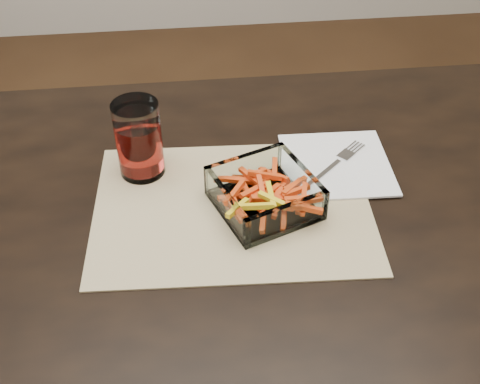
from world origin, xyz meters
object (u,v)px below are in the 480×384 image
(dining_table, at_px, (294,258))
(fork, at_px, (336,163))
(tumbler, at_px, (139,141))
(glass_bowl, at_px, (265,195))

(dining_table, distance_m, fork, 0.18)
(tumbler, bearing_deg, dining_table, -31.52)
(dining_table, relative_size, tumbler, 11.73)
(fork, bearing_deg, dining_table, -78.89)
(dining_table, xyz_separation_m, glass_bowl, (-0.05, 0.04, 0.11))
(glass_bowl, height_order, fork, glass_bowl)
(fork, bearing_deg, glass_bowl, -99.86)
(dining_table, xyz_separation_m, fork, (0.09, 0.13, 0.10))
(glass_bowl, bearing_deg, fork, 32.74)
(glass_bowl, xyz_separation_m, tumbler, (-0.20, 0.11, 0.04))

